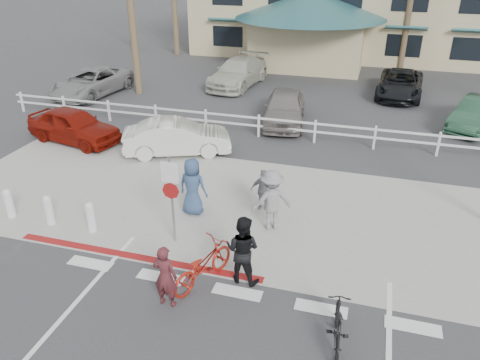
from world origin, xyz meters
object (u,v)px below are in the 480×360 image
(sign_post, at_px, (172,196))
(bike_red, at_px, (203,265))
(car_red_compact, at_px, (74,125))
(car_white_sedan, at_px, (177,137))
(bike_black, at_px, (338,325))

(sign_post, distance_m, bike_red, 2.21)
(bike_red, distance_m, car_red_compact, 10.96)
(car_white_sedan, xyz_separation_m, car_red_compact, (-4.63, -0.03, 0.03))
(car_white_sedan, relative_size, car_red_compact, 1.00)
(bike_red, relative_size, car_white_sedan, 0.48)
(sign_post, relative_size, car_red_compact, 0.70)
(sign_post, relative_size, bike_red, 1.45)
(bike_black, relative_size, car_red_compact, 0.39)
(sign_post, distance_m, car_red_compact, 9.00)
(bike_black, height_order, car_red_compact, car_red_compact)
(sign_post, xyz_separation_m, car_red_compact, (-6.96, 5.65, -0.74))
(car_white_sedan, height_order, car_red_compact, car_red_compact)
(sign_post, bearing_deg, car_red_compact, 140.92)
(bike_black, bearing_deg, car_red_compact, -41.33)
(bike_red, height_order, bike_black, bike_red)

